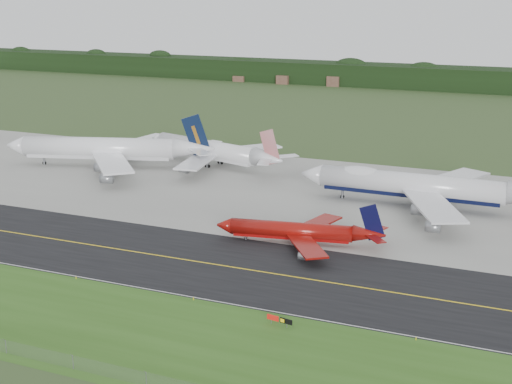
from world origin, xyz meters
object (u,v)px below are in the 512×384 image
object	(u,v)px
jet_navy_gold	(110,149)
jet_star_tail	(213,151)
jet_ba_747	(420,186)
jet_red_737	(300,231)
taxiway_sign	(279,320)

from	to	relation	value
jet_navy_gold	jet_star_tail	xyz separation A→B (m)	(28.35, 13.03, -0.78)
jet_ba_747	jet_red_737	distance (m)	40.87
jet_ba_747	taxiway_sign	distance (m)	74.84
jet_red_737	jet_navy_gold	world-z (taller)	jet_navy_gold
jet_ba_747	jet_star_tail	bearing A→B (deg)	163.53
jet_ba_747	jet_star_tail	size ratio (longest dim) A/B	1.20
jet_navy_gold	jet_red_737	bearing A→B (deg)	-29.45
jet_ba_747	jet_navy_gold	bearing A→B (deg)	176.07
jet_ba_747	jet_navy_gold	world-z (taller)	jet_navy_gold
jet_red_737	jet_star_tail	bearing A→B (deg)	130.37
jet_ba_747	jet_star_tail	distance (m)	68.79
jet_red_737	jet_star_tail	distance (m)	73.36
jet_ba_747	jet_red_737	world-z (taller)	jet_ba_747
taxiway_sign	jet_navy_gold	bearing A→B (deg)	136.63
jet_ba_747	jet_star_tail	world-z (taller)	jet_ba_747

